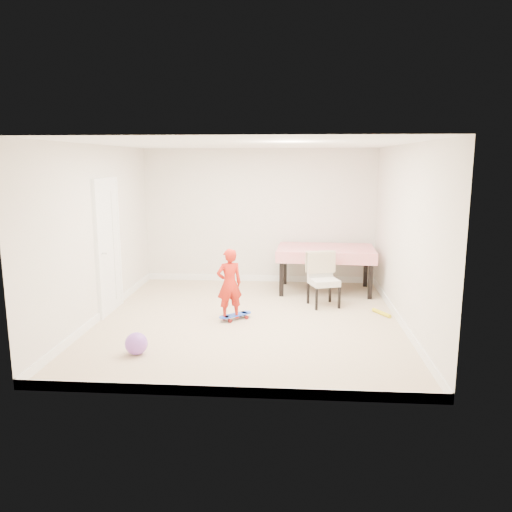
# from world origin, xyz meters

# --- Properties ---
(ground) EXTENTS (5.00, 5.00, 0.00)m
(ground) POSITION_xyz_m (0.00, 0.00, 0.00)
(ground) COLOR tan
(ground) RESTS_ON ground
(ceiling) EXTENTS (4.50, 5.00, 0.04)m
(ceiling) POSITION_xyz_m (0.00, 0.00, 2.58)
(ceiling) COLOR white
(ceiling) RESTS_ON wall_back
(wall_back) EXTENTS (4.50, 0.04, 2.60)m
(wall_back) POSITION_xyz_m (0.00, 2.48, 1.30)
(wall_back) COLOR silver
(wall_back) RESTS_ON ground
(wall_front) EXTENTS (4.50, 0.04, 2.60)m
(wall_front) POSITION_xyz_m (0.00, -2.48, 1.30)
(wall_front) COLOR silver
(wall_front) RESTS_ON ground
(wall_left) EXTENTS (0.04, 5.00, 2.60)m
(wall_left) POSITION_xyz_m (-2.23, 0.00, 1.30)
(wall_left) COLOR silver
(wall_left) RESTS_ON ground
(wall_right) EXTENTS (0.04, 5.00, 2.60)m
(wall_right) POSITION_xyz_m (2.23, 0.00, 1.30)
(wall_right) COLOR silver
(wall_right) RESTS_ON ground
(door) EXTENTS (0.11, 0.94, 2.11)m
(door) POSITION_xyz_m (-2.22, 0.30, 1.02)
(door) COLOR white
(door) RESTS_ON ground
(baseboard_back) EXTENTS (4.50, 0.02, 0.12)m
(baseboard_back) POSITION_xyz_m (0.00, 2.49, 0.06)
(baseboard_back) COLOR white
(baseboard_back) RESTS_ON ground
(baseboard_front) EXTENTS (4.50, 0.02, 0.12)m
(baseboard_front) POSITION_xyz_m (0.00, -2.49, 0.06)
(baseboard_front) COLOR white
(baseboard_front) RESTS_ON ground
(baseboard_left) EXTENTS (0.02, 5.00, 0.12)m
(baseboard_left) POSITION_xyz_m (-2.24, 0.00, 0.06)
(baseboard_left) COLOR white
(baseboard_left) RESTS_ON ground
(baseboard_right) EXTENTS (0.02, 5.00, 0.12)m
(baseboard_right) POSITION_xyz_m (2.24, 0.00, 0.06)
(baseboard_right) COLOR white
(baseboard_right) RESTS_ON ground
(dining_table) EXTENTS (1.79, 1.17, 0.82)m
(dining_table) POSITION_xyz_m (1.26, 1.81, 0.41)
(dining_table) COLOR red
(dining_table) RESTS_ON ground
(dining_chair) EXTENTS (0.64, 0.69, 0.89)m
(dining_chair) POSITION_xyz_m (1.17, 0.84, 0.45)
(dining_chair) COLOR white
(dining_chair) RESTS_ON ground
(skateboard) EXTENTS (0.55, 0.50, 0.08)m
(skateboard) POSITION_xyz_m (-0.20, 0.02, 0.04)
(skateboard) COLOR blue
(skateboard) RESTS_ON ground
(child) EXTENTS (0.46, 0.39, 1.06)m
(child) POSITION_xyz_m (-0.28, -0.03, 0.53)
(child) COLOR red
(child) RESTS_ON ground
(balloon) EXTENTS (0.28, 0.28, 0.28)m
(balloon) POSITION_xyz_m (-1.27, -1.44, 0.14)
(balloon) COLOR #9453C9
(balloon) RESTS_ON ground
(foam_toy) EXTENTS (0.25, 0.38, 0.06)m
(foam_toy) POSITION_xyz_m (2.05, 0.42, 0.03)
(foam_toy) COLOR yellow
(foam_toy) RESTS_ON ground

